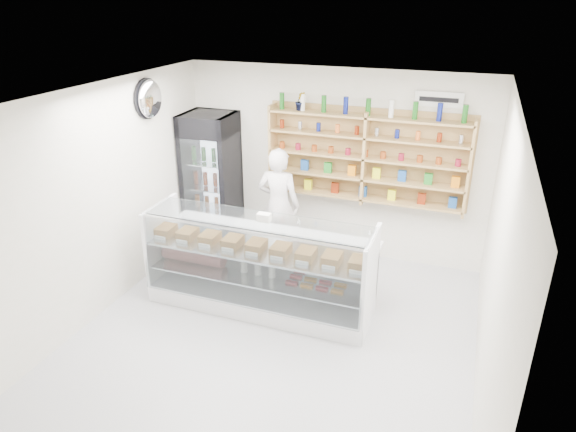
% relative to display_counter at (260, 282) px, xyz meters
% --- Properties ---
extents(room, '(5.00, 5.00, 5.00)m').
position_rel_display_counter_xyz_m(room, '(0.41, -0.64, 1.05)').
color(room, '#ACADB1').
rests_on(room, ground).
extents(display_counter, '(2.85, 0.85, 1.24)m').
position_rel_display_counter_xyz_m(display_counter, '(0.00, 0.00, 0.00)').
color(display_counter, white).
rests_on(display_counter, floor).
extents(shop_worker, '(0.65, 0.45, 1.73)m').
position_rel_display_counter_xyz_m(shop_worker, '(-0.25, 1.31, 0.52)').
color(shop_worker, white).
rests_on(shop_worker, floor).
extents(drinks_cooler, '(0.77, 0.75, 2.09)m').
position_rel_display_counter_xyz_m(drinks_cooler, '(-1.44, 1.50, 0.70)').
color(drinks_cooler, black).
rests_on(drinks_cooler, floor).
extents(wall_shelving, '(2.84, 0.28, 1.33)m').
position_rel_display_counter_xyz_m(wall_shelving, '(0.91, 1.70, 1.25)').
color(wall_shelving, '#AC8651').
rests_on(wall_shelving, back_wall).
extents(potted_plant, '(0.18, 0.16, 0.26)m').
position_rel_display_counter_xyz_m(potted_plant, '(-0.06, 1.70, 1.98)').
color(potted_plant, '#1E6626').
rests_on(potted_plant, wall_shelving).
extents(security_mirror, '(0.15, 0.50, 0.50)m').
position_rel_display_counter_xyz_m(security_mirror, '(-1.76, 0.56, 2.10)').
color(security_mirror, silver).
rests_on(security_mirror, left_wall).
extents(wall_sign, '(0.62, 0.03, 0.20)m').
position_rel_display_counter_xyz_m(wall_sign, '(1.81, 1.83, 2.10)').
color(wall_sign, white).
rests_on(wall_sign, back_wall).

